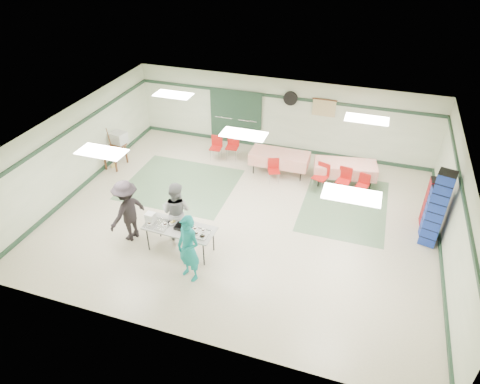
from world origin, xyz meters
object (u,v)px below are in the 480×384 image
(dining_table_a, at_px, (345,168))
(volunteer_dark, at_px, (127,211))
(volunteer_teal, at_px, (189,249))
(chair_a, at_px, (344,178))
(office_printer, at_px, (119,138))
(chair_c, at_px, (363,183))
(chair_b, at_px, (322,174))
(volunteer_grey, at_px, (176,211))
(broom, at_px, (111,146))
(printer_table, at_px, (114,150))
(crate_stack_red, at_px, (432,203))
(crate_stack_blue_a, at_px, (437,209))
(serving_table, at_px, (180,229))
(chair_loose_b, at_px, (216,145))
(dining_table_b, at_px, (279,158))
(chair_d, at_px, (274,168))
(crate_stack_blue_b, at_px, (434,214))
(chair_loose_a, at_px, (233,144))

(dining_table_a, bearing_deg, volunteer_dark, -147.48)
(volunteer_teal, xyz_separation_m, dining_table_a, (3.07, 5.54, -0.34))
(chair_a, relative_size, office_printer, 1.79)
(dining_table_a, height_order, chair_a, chair_a)
(dining_table_a, bearing_deg, chair_c, -51.47)
(office_printer, bearing_deg, chair_b, 13.60)
(volunteer_grey, distance_m, broom, 4.77)
(volunteer_grey, bearing_deg, printer_table, -35.08)
(chair_b, relative_size, crate_stack_red, 0.61)
(chair_b, bearing_deg, volunteer_dark, -119.08)
(chair_b, relative_size, crate_stack_blue_a, 0.41)
(serving_table, distance_m, crate_stack_red, 7.05)
(chair_c, bearing_deg, volunteer_dark, -131.91)
(volunteer_teal, distance_m, chair_loose_b, 6.04)
(volunteer_teal, bearing_deg, chair_c, 74.99)
(crate_stack_blue_a, bearing_deg, volunteer_dark, -163.28)
(dining_table_b, bearing_deg, chair_d, -95.27)
(chair_loose_b, height_order, office_printer, office_printer)
(volunteer_grey, relative_size, dining_table_b, 0.89)
(chair_a, relative_size, broom, 0.60)
(printer_table, relative_size, office_printer, 1.68)
(crate_stack_red, height_order, broom, broom)
(crate_stack_red, distance_m, printer_table, 10.30)
(chair_loose_b, distance_m, broom, 3.64)
(chair_c, height_order, crate_stack_red, crate_stack_red)
(chair_a, distance_m, chair_b, 0.71)
(volunteer_grey, xyz_separation_m, broom, (-3.82, 2.86, -0.10))
(volunteer_teal, distance_m, chair_d, 5.05)
(crate_stack_blue_a, bearing_deg, volunteer_grey, -163.68)
(crate_stack_blue_b, bearing_deg, volunteer_dark, -161.82)
(volunteer_dark, bearing_deg, chair_b, 148.42)
(volunteer_teal, relative_size, crate_stack_red, 1.21)
(chair_d, bearing_deg, serving_table, -131.16)
(chair_d, distance_m, crate_stack_blue_b, 5.05)
(chair_b, distance_m, crate_stack_red, 3.35)
(chair_c, xyz_separation_m, chair_loose_a, (-4.68, 1.07, 0.09))
(serving_table, relative_size, chair_a, 2.14)
(crate_stack_blue_b, bearing_deg, chair_d, 162.32)
(volunteer_grey, distance_m, dining_table_b, 4.62)
(chair_d, xyz_separation_m, crate_stack_blue_a, (4.80, -1.75, 0.62))
(dining_table_b, xyz_separation_m, chair_c, (2.83, -0.58, -0.10))
(chair_c, relative_size, office_printer, 1.56)
(crate_stack_blue_b, bearing_deg, broom, 176.04)
(volunteer_teal, xyz_separation_m, office_printer, (-4.68, 4.54, 0.04))
(chair_d, distance_m, printer_table, 5.55)
(serving_table, distance_m, crate_stack_blue_b, 6.78)
(chair_a, bearing_deg, printer_table, -164.56)
(chair_loose_b, relative_size, crate_stack_blue_a, 0.39)
(crate_stack_blue_a, distance_m, office_printer, 10.39)
(chair_b, relative_size, office_printer, 1.84)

